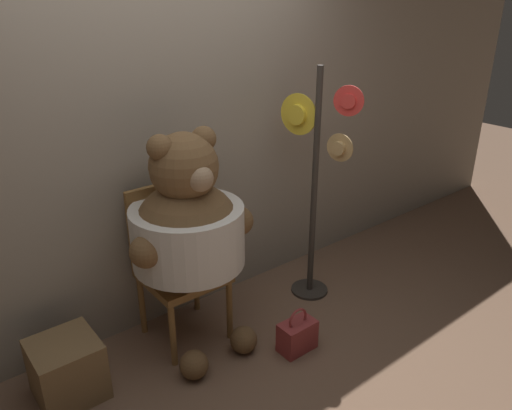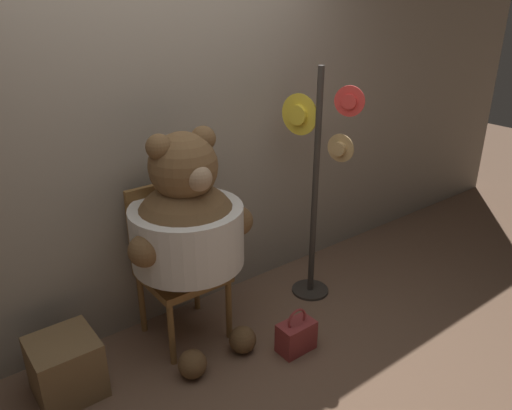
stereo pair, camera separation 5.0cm
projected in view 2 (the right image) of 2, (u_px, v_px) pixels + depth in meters
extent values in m
plane|color=brown|center=(231.00, 358.00, 3.17)|extent=(14.00, 14.00, 0.00)
cube|color=gray|center=(163.00, 150.00, 3.22)|extent=(8.00, 0.10, 2.39)
cylinder|color=olive|center=(172.00, 334.00, 3.04)|extent=(0.04, 0.04, 0.44)
cylinder|color=olive|center=(229.00, 309.00, 3.27)|extent=(0.04, 0.04, 0.44)
cylinder|color=olive|center=(142.00, 303.00, 3.34)|extent=(0.04, 0.04, 0.44)
cylinder|color=olive|center=(196.00, 283.00, 3.57)|extent=(0.04, 0.04, 0.44)
cube|color=olive|center=(183.00, 275.00, 3.21)|extent=(0.48, 0.47, 0.05)
cube|color=olive|center=(163.00, 222.00, 3.25)|extent=(0.48, 0.04, 0.54)
sphere|color=brown|center=(187.00, 235.00, 3.04)|extent=(0.68, 0.68, 0.68)
cylinder|color=silver|center=(187.00, 235.00, 3.04)|extent=(0.69, 0.69, 0.37)
sphere|color=brown|center=(183.00, 167.00, 2.86)|extent=(0.41, 0.41, 0.41)
sphere|color=brown|center=(159.00, 147.00, 2.73)|extent=(0.15, 0.15, 0.15)
sphere|color=brown|center=(203.00, 138.00, 2.88)|extent=(0.15, 0.15, 0.15)
sphere|color=#997A5B|center=(199.00, 178.00, 2.74)|extent=(0.15, 0.15, 0.15)
sphere|color=brown|center=(145.00, 251.00, 2.78)|extent=(0.19, 0.19, 0.19)
sphere|color=brown|center=(238.00, 221.00, 3.14)|extent=(0.19, 0.19, 0.19)
sphere|color=brown|center=(192.00, 364.00, 2.99)|extent=(0.18, 0.18, 0.18)
sphere|color=brown|center=(243.00, 340.00, 3.19)|extent=(0.18, 0.18, 0.18)
cylinder|color=#332D28|center=(310.00, 290.00, 3.86)|extent=(0.28, 0.28, 0.02)
cylinder|color=#332D28|center=(315.00, 189.00, 3.52)|extent=(0.04, 0.04, 1.70)
cylinder|color=tan|center=(341.00, 148.00, 3.29)|extent=(0.06, 0.19, 0.19)
cylinder|color=tan|center=(341.00, 148.00, 3.29)|extent=(0.10, 0.11, 0.09)
cylinder|color=red|center=(350.00, 101.00, 3.20)|extent=(0.11, 0.18, 0.20)
cylinder|color=red|center=(350.00, 101.00, 3.20)|extent=(0.09, 0.11, 0.10)
cylinder|color=yellow|center=(299.00, 114.00, 3.41)|extent=(0.08, 0.28, 0.29)
cylinder|color=yellow|center=(299.00, 114.00, 3.41)|extent=(0.11, 0.15, 0.14)
cube|color=maroon|center=(296.00, 336.00, 3.20)|extent=(0.24, 0.15, 0.20)
torus|color=maroon|center=(297.00, 319.00, 3.15)|extent=(0.15, 0.02, 0.15)
cube|color=brown|center=(66.00, 367.00, 2.83)|extent=(0.36, 0.36, 0.36)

